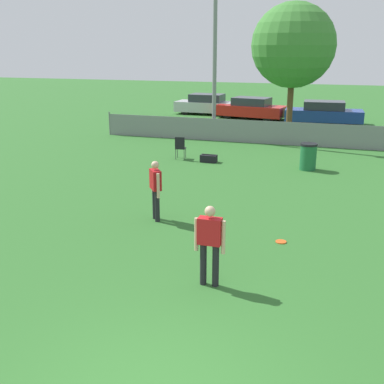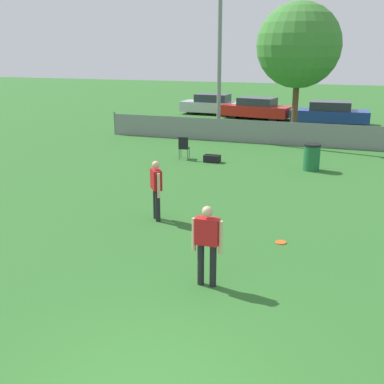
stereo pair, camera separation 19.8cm
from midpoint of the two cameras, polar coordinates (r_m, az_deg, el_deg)
fence_backline at (r=23.25m, az=13.39°, el=6.64°), size 19.91×0.07×1.21m
light_pole at (r=24.27m, az=3.58°, el=19.59°), size 0.90×0.36×9.77m
tree_near_pole at (r=26.50m, az=12.76°, el=16.58°), size 4.36×4.36×6.75m
player_thrower_red at (r=9.14m, az=2.43°, el=-5.71°), size 0.61×0.22×1.62m
player_defender_red at (r=12.68m, az=-3.81°, el=0.71°), size 0.45×0.50×1.62m
frisbee_disc at (r=11.65m, az=10.96°, el=-5.87°), size 0.26×0.26×0.03m
folding_chair_sideline at (r=19.91m, az=-0.69°, el=5.43°), size 0.46×0.46×0.94m
trash_bin at (r=18.65m, az=14.30°, el=4.04°), size 0.64×0.64×1.00m
gear_bag_sideline at (r=19.47m, az=2.69°, el=3.98°), size 0.65×0.36×0.32m
parked_car_silver at (r=33.95m, az=2.63°, el=10.31°), size 4.36×1.89×1.39m
parked_car_red at (r=32.03m, az=7.88°, el=9.77°), size 4.63×2.46×1.36m
parked_car_blue at (r=30.50m, az=16.17°, el=8.95°), size 4.65×2.06×1.38m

